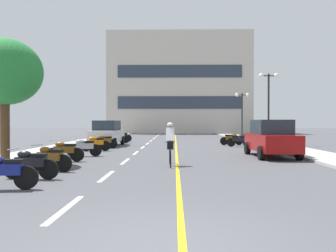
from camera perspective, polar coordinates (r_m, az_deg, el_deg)
ground_plane at (r=25.58m, az=0.79°, el=-3.16°), size 140.00×140.00×0.00m
curb_left at (r=29.49m, az=-13.33°, el=-2.56°), size 2.40×72.00×0.12m
curb_right at (r=29.43m, az=15.00°, el=-2.57°), size 2.40×72.00×0.12m
lane_dash_0 at (r=7.07m, az=-17.03°, el=-13.30°), size 0.14×2.20×0.01m
lane_dash_1 at (r=10.87m, az=-10.38°, el=-8.36°), size 0.14×2.20×0.01m
lane_dash_2 at (r=14.77m, az=-7.28°, el=-5.96°), size 0.14×2.20×0.01m
lane_dash_3 at (r=18.72m, az=-5.49°, el=-4.56°), size 0.14×2.20×0.01m
lane_dash_4 at (r=22.68m, az=-4.33°, el=-3.65°), size 0.14×2.20×0.01m
lane_dash_5 at (r=26.66m, az=-3.51°, el=-3.00°), size 0.14×2.20×0.01m
lane_dash_6 at (r=30.64m, az=-2.91°, el=-2.53°), size 0.14×2.20×0.01m
lane_dash_7 at (r=34.63m, az=-2.45°, el=-2.16°), size 0.14×2.20×0.01m
lane_dash_8 at (r=38.62m, az=-2.08°, el=-1.87°), size 0.14×2.20×0.01m
lane_dash_9 at (r=42.61m, az=-1.78°, el=-1.63°), size 0.14×2.20×0.01m
lane_dash_10 at (r=46.60m, az=-1.53°, el=-1.43°), size 0.14×2.20×0.01m
lane_dash_11 at (r=50.59m, az=-1.32°, el=-1.27°), size 0.14×2.20×0.01m
centre_line_yellow at (r=28.57m, az=1.32°, el=-2.76°), size 0.12×66.00×0.01m
office_building at (r=54.11m, az=1.91°, el=7.00°), size 21.78×8.64×15.36m
roadside_tree at (r=15.19m, az=-25.99°, el=8.17°), size 2.97×2.97×4.96m
street_lamp_mid at (r=25.85m, az=16.72°, el=5.50°), size 1.46×0.36×5.18m
street_lamp_far at (r=35.41m, az=12.47°, el=3.58°), size 1.46×0.36×4.57m
parked_car_near at (r=17.20m, az=17.10°, el=-2.00°), size 1.94×4.21×1.82m
parked_car_mid at (r=24.53m, az=-10.33°, el=-1.20°), size 2.08×4.28×1.82m
motorcycle_0 at (r=9.45m, az=-26.21°, el=-6.90°), size 1.70×0.60×0.92m
motorcycle_1 at (r=10.87m, az=-22.32°, el=-5.90°), size 1.70×0.60×0.92m
motorcycle_2 at (r=12.38m, az=-19.44°, el=-5.09°), size 1.66×0.73×0.92m
motorcycle_3 at (r=15.20m, az=-17.19°, el=-4.02°), size 1.70×0.60×0.92m
motorcycle_4 at (r=17.19m, az=-14.08°, el=-3.47°), size 1.68×0.64×0.92m
motorcycle_5 at (r=20.20m, az=-12.20°, el=-2.85°), size 1.68×0.65×0.92m
motorcycle_6 at (r=22.13m, az=-10.82°, el=-2.54°), size 1.64×0.78×0.92m
motorcycle_7 at (r=23.70m, az=12.02°, el=-2.34°), size 1.65×0.76×0.92m
motorcycle_8 at (r=25.44m, az=10.76°, el=-2.13°), size 1.70×0.60×0.92m
motorcycle_9 at (r=27.58m, az=-8.36°, el=-1.91°), size 1.69×0.62×0.92m
motorcycle_10 at (r=29.61m, az=-7.84°, el=-1.73°), size 1.70×0.60×0.92m
cyclist_rider at (r=13.20m, az=0.36°, el=-2.89°), size 0.42×1.77×1.71m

